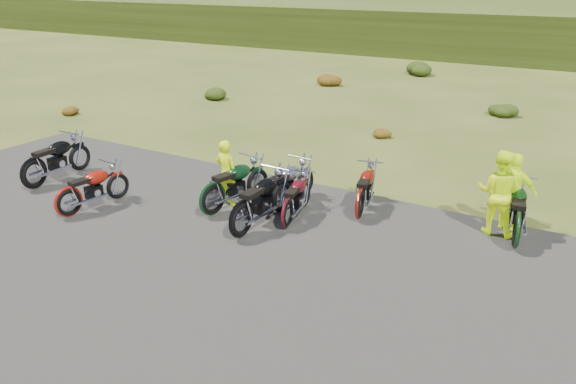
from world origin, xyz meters
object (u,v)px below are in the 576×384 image
Objects in this scene: motorcycle_7 at (514,248)px; person_middle at (227,174)px; motorcycle_3 at (270,216)px; motorcycle_0 at (37,189)px.

motorcycle_7 is 1.37× the size of person_middle.
motorcycle_3 is 5.25m from motorcycle_7.
motorcycle_7 is (11.21, 2.82, 0.00)m from motorcycle_0.
motorcycle_0 reaches higher than motorcycle_3.
person_middle is at bearing 88.80° from motorcycle_7.
motorcycle_0 reaches higher than motorcycle_7.
person_middle reaches higher than motorcycle_3.
motorcycle_0 is 1.45× the size of person_middle.
person_middle is at bearing -74.71° from motorcycle_0.
motorcycle_3 is at bearing -78.49° from motorcycle_0.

